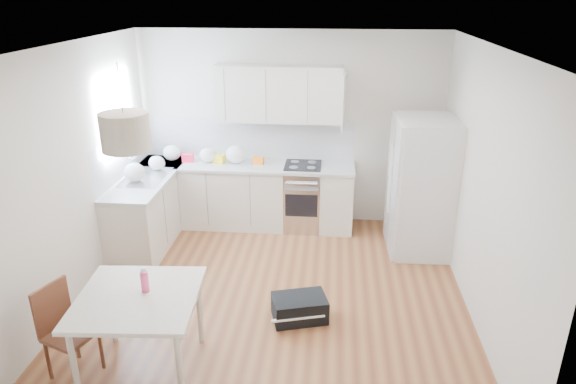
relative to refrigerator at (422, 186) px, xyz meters
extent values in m
plane|color=brown|center=(-1.74, -1.27, -0.87)|extent=(4.20, 4.20, 0.00)
plane|color=white|center=(-1.74, -1.27, 1.83)|extent=(4.20, 4.20, 0.00)
plane|color=beige|center=(-1.74, 0.83, 0.48)|extent=(4.20, 0.00, 4.20)
plane|color=beige|center=(-3.84, -1.27, 0.48)|extent=(0.00, 4.20, 4.20)
plane|color=beige|center=(0.36, -1.27, 0.48)|extent=(0.00, 4.20, 4.20)
cube|color=#BFE0F9|center=(-3.83, -0.12, 0.88)|extent=(0.02, 1.00, 1.00)
cube|color=beige|center=(-2.34, 0.53, -0.43)|extent=(3.00, 0.60, 0.88)
cube|color=beige|center=(-3.54, -0.07, -0.43)|extent=(0.60, 1.80, 0.88)
cube|color=silver|center=(-2.34, 0.53, 0.03)|extent=(3.02, 0.64, 0.04)
cube|color=silver|center=(-3.54, -0.07, 0.03)|extent=(0.64, 1.82, 0.04)
cube|color=silver|center=(-2.34, 0.82, 0.34)|extent=(3.00, 0.01, 0.58)
cube|color=silver|center=(-3.84, -0.07, 0.34)|extent=(0.01, 1.80, 0.58)
cube|color=beige|center=(-1.89, 0.67, 1.01)|extent=(1.70, 0.32, 0.75)
cube|color=beige|center=(-2.74, -2.61, -0.10)|extent=(1.07, 1.07, 0.04)
cylinder|color=beige|center=(-3.13, -3.06, -0.49)|extent=(0.05, 0.05, 0.75)
cylinder|color=beige|center=(-2.29, -3.00, -0.49)|extent=(0.05, 0.05, 0.75)
cylinder|color=beige|center=(-3.19, -2.21, -0.49)|extent=(0.05, 0.05, 0.75)
cylinder|color=beige|center=(-2.35, -2.16, -0.49)|extent=(0.05, 0.05, 0.75)
cylinder|color=#F44480|center=(-2.69, -2.53, 0.04)|extent=(0.07, 0.07, 0.23)
cube|color=black|center=(-1.43, -1.69, -0.74)|extent=(0.62, 0.49, 0.25)
cylinder|color=#C2B095|center=(-2.73, -2.47, 1.31)|extent=(0.42, 0.42, 0.29)
ellipsoid|color=white|center=(-3.41, 0.59, 0.16)|extent=(0.25, 0.21, 0.22)
ellipsoid|color=white|center=(-2.88, 0.55, 0.15)|extent=(0.23, 0.20, 0.21)
ellipsoid|color=white|center=(-2.48, 0.55, 0.18)|extent=(0.28, 0.24, 0.25)
ellipsoid|color=white|center=(-3.48, 0.18, 0.15)|extent=(0.22, 0.18, 0.19)
ellipsoid|color=white|center=(-3.62, -0.28, 0.17)|extent=(0.27, 0.23, 0.24)
cube|color=orange|center=(-2.16, 0.54, 0.10)|extent=(0.15, 0.11, 0.10)
cube|color=yellow|center=(-2.72, 0.54, 0.11)|extent=(0.20, 0.16, 0.12)
cube|color=red|center=(-3.17, 0.56, 0.11)|extent=(0.18, 0.12, 0.11)
camera|label=1|loc=(-1.14, -6.15, 2.34)|focal=32.00mm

